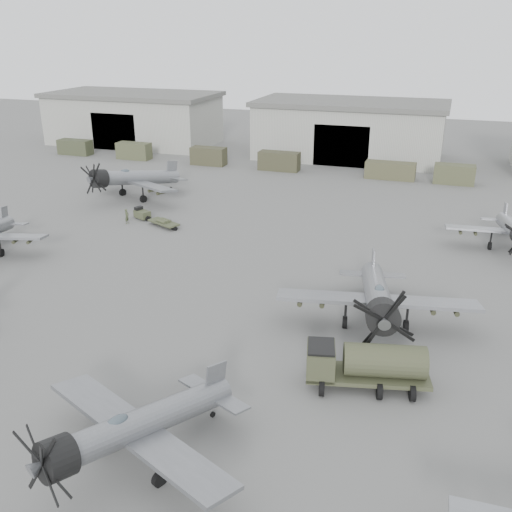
{
  "coord_description": "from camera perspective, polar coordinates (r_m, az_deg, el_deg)",
  "views": [
    {
      "loc": [
        14.9,
        -27.43,
        19.0
      ],
      "look_at": [
        1.68,
        11.56,
        2.5
      ],
      "focal_mm": 40.0,
      "sensor_mm": 36.0,
      "label": 1
    }
  ],
  "objects": [
    {
      "name": "ground_crew",
      "position": [
        60.92,
        -12.78,
        3.89
      ],
      "size": [
        0.39,
        0.58,
        1.57
      ],
      "primitive_type": "imported",
      "rotation": [
        0.0,
        0.0,
        1.54
      ],
      "color": "#41492F",
      "rests_on": "ground"
    },
    {
      "name": "tug_trailer",
      "position": [
        61.11,
        -10.54,
        3.82
      ],
      "size": [
        6.27,
        3.71,
        1.28
      ],
      "rotation": [
        0.0,
        0.0,
        -0.43
      ],
      "color": "#3E442C",
      "rests_on": "ground"
    },
    {
      "name": "support_truck_3",
      "position": [
        82.62,
        2.32,
        9.47
      ],
      "size": [
        5.83,
        2.2,
        2.64
      ],
      "primitive_type": "cube",
      "color": "#3A3926",
      "rests_on": "ground"
    },
    {
      "name": "ground",
      "position": [
        36.55,
        -8.47,
        -9.76
      ],
      "size": [
        220.0,
        220.0,
        0.0
      ],
      "primitive_type": "plane",
      "color": "#555553",
      "rests_on": "ground"
    },
    {
      "name": "hangar_left",
      "position": [
        104.9,
        -12.11,
        13.36
      ],
      "size": [
        29.0,
        14.8,
        8.7
      ],
      "color": "#A7A89D",
      "rests_on": "ground"
    },
    {
      "name": "support_truck_2",
      "position": [
        86.29,
        -4.77,
        9.93
      ],
      "size": [
        5.19,
        2.2,
        2.6
      ],
      "primitive_type": "cube",
      "color": "#3C3B27",
      "rests_on": "ground"
    },
    {
      "name": "support_truck_1",
      "position": [
        91.94,
        -12.11,
        10.24
      ],
      "size": [
        5.26,
        2.2,
        2.53
      ],
      "primitive_type": "cube",
      "color": "#464A30",
      "rests_on": "ground"
    },
    {
      "name": "support_truck_0",
      "position": [
        97.81,
        -17.64,
        10.34
      ],
      "size": [
        5.44,
        2.2,
        2.36
      ],
      "primitive_type": "cube",
      "color": "#3A3F29",
      "rests_on": "ground"
    },
    {
      "name": "aircraft_mid_2",
      "position": [
        38.59,
        12.08,
        -4.08
      ],
      "size": [
        13.59,
        12.23,
        5.39
      ],
      "rotation": [
        0.0,
        0.0,
        0.19
      ],
      "color": "gray",
      "rests_on": "ground"
    },
    {
      "name": "support_truck_5",
      "position": [
        79.45,
        19.21,
        7.73
      ],
      "size": [
        5.15,
        2.2,
        2.53
      ],
      "primitive_type": "cube",
      "color": "#474A30",
      "rests_on": "ground"
    },
    {
      "name": "fuel_tanker",
      "position": [
        33.13,
        10.97,
        -10.44
      ],
      "size": [
        7.24,
        4.25,
        2.66
      ],
      "rotation": [
        0.0,
        0.0,
        0.23
      ],
      "color": "#3C3F29",
      "rests_on": "ground"
    },
    {
      "name": "aircraft_far_0",
      "position": [
        69.4,
        -12.46,
        7.6
      ],
      "size": [
        13.57,
        12.31,
        5.57
      ],
      "rotation": [
        0.0,
        0.0,
        -0.43
      ],
      "color": "gray",
      "rests_on": "ground"
    },
    {
      "name": "aircraft_near_1",
      "position": [
        27.5,
        -12.48,
        -16.54
      ],
      "size": [
        11.59,
        10.5,
        4.74
      ],
      "rotation": [
        0.0,
        0.0,
        -0.42
      ],
      "color": "gray",
      "rests_on": "ground"
    },
    {
      "name": "hangar_center",
      "position": [
        91.8,
        9.36,
        12.39
      ],
      "size": [
        29.0,
        14.8,
        8.7
      ],
      "color": "#A7A89D",
      "rests_on": "ground"
    },
    {
      "name": "support_truck_4",
      "position": [
        79.79,
        13.27,
        8.32
      ],
      "size": [
        6.65,
        2.2,
        2.27
      ],
      "primitive_type": "cube",
      "color": "#48482F",
      "rests_on": "ground"
    }
  ]
}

